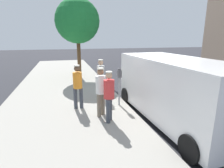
% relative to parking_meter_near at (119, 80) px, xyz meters
% --- Properties ---
extents(ground_plane, '(80.00, 80.00, 0.00)m').
position_rel_parking_meter_near_xyz_m(ground_plane, '(-1.35, 0.17, -1.18)').
color(ground_plane, '#2D2D33').
extents(sidewalk_slab, '(5.00, 32.00, 0.15)m').
position_rel_parking_meter_near_xyz_m(sidewalk_slab, '(2.15, 0.17, -1.11)').
color(sidewalk_slab, '#9E998E').
rests_on(sidewalk_slab, ground).
extents(parking_meter_near, '(0.14, 0.18, 1.52)m').
position_rel_parking_meter_near_xyz_m(parking_meter_near, '(0.00, 0.00, 0.00)').
color(parking_meter_near, gray).
rests_on(parking_meter_near, sidewalk_slab).
extents(pedestrian_in_orange, '(0.36, 0.34, 1.69)m').
position_rel_parking_meter_near_xyz_m(pedestrian_in_orange, '(1.62, -0.08, -0.06)').
color(pedestrian_in_orange, '#383D47').
rests_on(pedestrian_in_orange, sidewalk_slab).
extents(pedestrian_in_gray, '(0.34, 0.34, 1.73)m').
position_rel_parking_meter_near_xyz_m(pedestrian_in_gray, '(0.49, -1.18, -0.04)').
color(pedestrian_in_gray, beige).
rests_on(pedestrian_in_gray, sidewalk_slab).
extents(pedestrian_in_red, '(0.34, 0.34, 1.66)m').
position_rel_parking_meter_near_xyz_m(pedestrian_in_red, '(0.76, 1.33, -0.08)').
color(pedestrian_in_red, '#383D47').
rests_on(pedestrian_in_red, sidewalk_slab).
extents(pedestrian_in_white, '(0.34, 0.34, 1.69)m').
position_rel_parking_meter_near_xyz_m(pedestrian_in_white, '(0.92, 0.80, -0.06)').
color(pedestrian_in_white, '#726656').
rests_on(pedestrian_in_white, sidewalk_slab).
extents(parked_van, '(2.26, 5.26, 2.15)m').
position_rel_parking_meter_near_xyz_m(parked_van, '(-1.50, 1.51, -0.03)').
color(parked_van, white).
rests_on(parked_van, ground).
extents(street_tree, '(2.81, 2.81, 5.09)m').
position_rel_parking_meter_near_xyz_m(street_tree, '(1.03, -5.62, 2.63)').
color(street_tree, brown).
rests_on(street_tree, sidewalk_slab).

